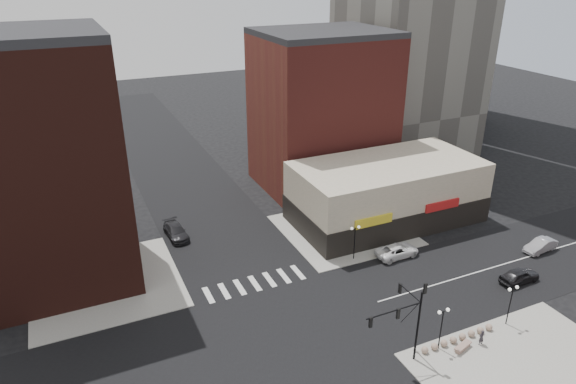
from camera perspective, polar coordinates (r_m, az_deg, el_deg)
ground at (r=49.51m, az=-0.05°, el=-14.98°), size 240.00×240.00×0.00m
road_ew at (r=49.50m, az=-0.05°, el=-14.97°), size 200.00×14.00×0.02m
road_ns at (r=49.50m, az=-0.05°, el=-14.97°), size 14.00×200.00×0.02m
sidewalk_nw at (r=58.47m, az=-19.52°, el=-9.65°), size 15.00×15.00×0.12m
sidewalk_ne at (r=65.88m, az=6.22°, el=-4.21°), size 15.00×15.00×0.12m
sidewalk_se at (r=49.31m, az=25.69°, el=-18.00°), size 18.00×14.00×0.12m
building_nw at (r=56.69m, az=-26.21°, el=2.29°), size 16.00×15.00×25.00m
building_ne_midrise at (r=76.00m, az=3.79°, el=8.71°), size 18.00×15.00×22.00m
building_ne_row at (r=68.09m, az=10.85°, el=-0.50°), size 24.20×12.20×8.00m
traffic_signal at (r=44.30m, az=13.11°, el=-13.00°), size 5.59×3.09×7.77m
street_lamp_se_a at (r=47.25m, az=16.80°, el=-13.35°), size 1.22×0.32×4.16m
street_lamp_se_b at (r=52.22m, az=23.61°, el=-10.53°), size 1.22×0.32×4.16m
street_lamp_ne at (r=58.34m, az=7.45°, el=-4.67°), size 1.22×0.32×4.16m
bollard_row at (r=50.22m, az=18.35°, el=-15.17°), size 7.98×0.63×0.63m
white_suv at (r=61.04m, az=12.03°, el=-6.41°), size 5.28×2.54×1.45m
dark_sedan_east at (r=60.51m, az=24.33°, el=-8.46°), size 4.68×1.99×1.58m
silver_sedan at (r=67.66m, az=26.25°, el=-5.35°), size 4.62×2.04×1.47m
dark_sedan_north at (r=65.13m, az=-12.35°, el=-4.31°), size 2.54×5.51×1.56m
pedestrian at (r=50.27m, az=20.69°, el=-14.88°), size 0.57×0.39×1.50m
stone_bench at (r=49.55m, az=18.84°, el=-15.97°), size 2.04×1.13×0.46m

